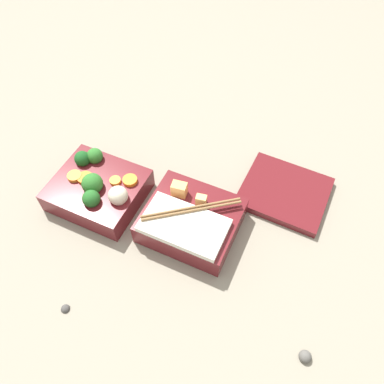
% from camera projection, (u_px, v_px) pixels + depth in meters
% --- Properties ---
extents(ground_plane, '(3.00, 3.00, 0.00)m').
position_uv_depth(ground_plane, '(143.00, 214.00, 0.76)').
color(ground_plane, gray).
extents(bento_tray_vegetable, '(0.18, 0.16, 0.08)m').
position_uv_depth(bento_tray_vegetable, '(98.00, 189.00, 0.76)').
color(bento_tray_vegetable, maroon).
rests_on(bento_tray_vegetable, ground_plane).
extents(bento_tray_rice, '(0.18, 0.16, 0.08)m').
position_uv_depth(bento_tray_rice, '(191.00, 220.00, 0.72)').
color(bento_tray_rice, maroon).
rests_on(bento_tray_rice, ground_plane).
extents(bento_lid, '(0.18, 0.16, 0.02)m').
position_uv_depth(bento_lid, '(284.00, 192.00, 0.79)').
color(bento_lid, maroon).
rests_on(bento_lid, ground_plane).
extents(pebble_0, '(0.02, 0.02, 0.02)m').
position_uv_depth(pebble_0, '(305.00, 357.00, 0.60)').
color(pebble_0, '#595651').
rests_on(pebble_0, ground_plane).
extents(pebble_1, '(0.02, 0.02, 0.02)m').
position_uv_depth(pebble_1, '(65.00, 308.00, 0.64)').
color(pebble_1, '#474442').
rests_on(pebble_1, ground_plane).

